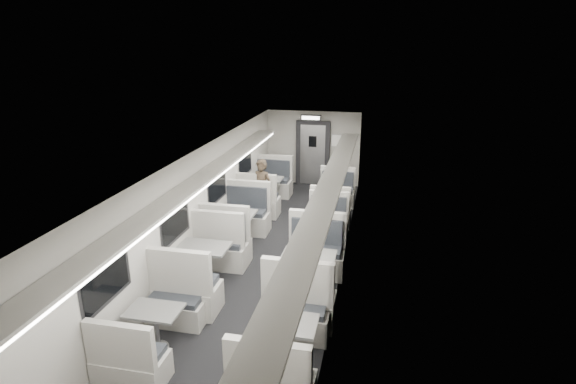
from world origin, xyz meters
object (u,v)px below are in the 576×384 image
at_px(passenger, 262,190).
at_px(booth_left_a, 266,191).
at_px(booth_right_c, 308,275).
at_px(booth_left_d, 156,329).
at_px(booth_right_b, 324,232).
at_px(exit_sign, 311,118).
at_px(booth_left_b, 234,229).
at_px(booth_right_d, 285,344).
at_px(booth_left_c, 204,265).
at_px(vestibule_door, 313,154).
at_px(booth_right_a, 334,202).

bearing_deg(passenger, booth_left_a, 118.13).
relative_size(booth_left_a, booth_right_c, 0.97).
bearing_deg(booth_left_d, booth_right_b, 64.11).
bearing_deg(booth_right_b, exit_sign, 103.40).
bearing_deg(booth_left_d, exit_sign, 83.14).
bearing_deg(booth_left_b, booth_right_d, -61.85).
distance_m(booth_left_c, vestibule_door, 6.97).
bearing_deg(booth_left_d, booth_left_a, 90.00).
height_order(booth_left_a, booth_right_a, booth_left_a).
height_order(booth_left_b, booth_right_a, booth_left_b).
xyz_separation_m(booth_left_c, booth_right_b, (2.00, 2.19, -0.07)).
height_order(booth_left_a, booth_right_d, booth_left_a).
height_order(booth_left_a, booth_left_b, booth_left_b).
height_order(booth_right_a, passenger, passenger).
xyz_separation_m(booth_right_c, vestibule_door, (-1.00, 6.82, 0.62)).
height_order(booth_left_a, booth_right_b, booth_left_a).
relative_size(booth_right_b, vestibule_door, 0.93).
relative_size(booth_right_a, booth_right_c, 0.87).
xyz_separation_m(booth_left_b, exit_sign, (1.00, 4.57, 1.86)).
distance_m(booth_left_a, vestibule_door, 2.52).
distance_m(booth_left_c, booth_right_c, 2.00).
bearing_deg(exit_sign, booth_left_b, -102.33).
relative_size(booth_left_d, booth_right_a, 0.96).
distance_m(booth_left_a, booth_right_d, 6.87).
distance_m(booth_left_b, booth_right_d, 4.24).
relative_size(booth_right_a, booth_right_b, 1.04).
bearing_deg(booth_right_b, booth_left_c, -132.45).
relative_size(booth_right_b, booth_right_d, 0.91).
bearing_deg(booth_right_c, passenger, 117.55).
bearing_deg(vestibule_door, booth_right_b, -77.95).
relative_size(booth_left_b, booth_right_d, 1.08).
xyz_separation_m(booth_right_a, booth_right_b, (0.00, -2.10, -0.01)).
bearing_deg(vestibule_door, booth_right_c, -81.65).
bearing_deg(booth_right_c, booth_left_d, -135.16).
bearing_deg(passenger, booth_left_b, -77.13).
bearing_deg(booth_right_d, vestibule_door, 96.48).
bearing_deg(booth_right_a, booth_left_b, -128.93).
xyz_separation_m(booth_right_b, booth_right_d, (0.00, -4.12, 0.04)).
xyz_separation_m(booth_left_b, booth_left_d, (0.00, -3.74, -0.07)).
relative_size(booth_right_c, passenger, 1.45).
relative_size(booth_right_d, passenger, 1.33).
relative_size(booth_left_d, booth_right_b, 1.00).
distance_m(booth_left_a, booth_right_c, 5.01).
distance_m(booth_left_c, booth_right_d, 2.78).
xyz_separation_m(booth_left_b, vestibule_door, (1.00, 5.06, 0.62)).
relative_size(booth_right_c, booth_right_d, 1.09).
bearing_deg(vestibule_door, passenger, -103.82).
bearing_deg(booth_left_b, exit_sign, 77.67).
xyz_separation_m(booth_left_c, booth_right_c, (2.00, 0.05, -0.00)).
bearing_deg(booth_right_d, booth_left_a, 106.92).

